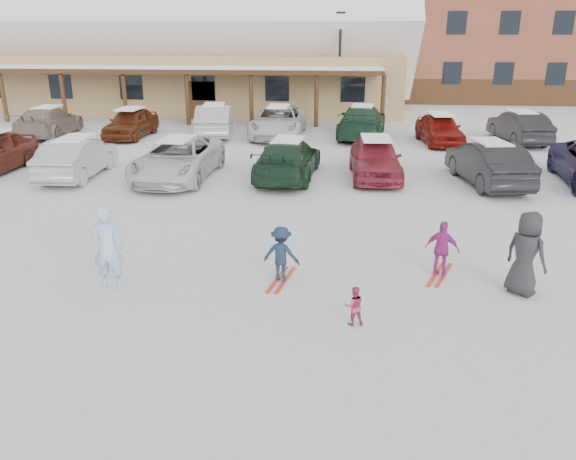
# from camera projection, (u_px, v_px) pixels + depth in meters

# --- Properties ---
(ground) EXTENTS (160.00, 160.00, 0.00)m
(ground) POSITION_uv_depth(u_px,v_px,m) (269.00, 291.00, 11.63)
(ground) COLOR silver
(ground) RESTS_ON ground
(day_lodge) EXTENTS (29.12, 12.50, 10.38)m
(day_lodge) POSITION_uv_depth(u_px,v_px,m) (187.00, 47.00, 37.28)
(day_lodge) COLOR tan
(day_lodge) RESTS_ON ground
(lamp_post) EXTENTS (0.50, 0.25, 6.03)m
(lamp_post) POSITION_uv_depth(u_px,v_px,m) (340.00, 60.00, 32.53)
(lamp_post) COLOR black
(lamp_post) RESTS_ON ground
(conifer_2) EXTENTS (5.28, 5.28, 12.24)m
(conifer_2) POSITION_uv_depth(u_px,v_px,m) (1.00, 9.00, 51.30)
(conifer_2) COLOR black
(conifer_2) RESTS_ON ground
(conifer_3) EXTENTS (3.96, 3.96, 9.18)m
(conifer_3) POSITION_uv_depth(u_px,v_px,m) (395.00, 29.00, 50.59)
(conifer_3) COLOR black
(conifer_3) RESTS_ON ground
(adult_skier) EXTENTS (0.69, 0.48, 1.79)m
(adult_skier) POSITION_uv_depth(u_px,v_px,m) (108.00, 248.00, 11.50)
(adult_skier) COLOR #A9C7EA
(adult_skier) RESTS_ON ground
(toddler_red) EXTENTS (0.42, 0.36, 0.76)m
(toddler_red) POSITION_uv_depth(u_px,v_px,m) (354.00, 306.00, 10.21)
(toddler_red) COLOR #B6365B
(toddler_red) RESTS_ON ground
(child_navy) EXTENTS (0.86, 0.60, 1.23)m
(child_navy) POSITION_uv_depth(u_px,v_px,m) (281.00, 254.00, 11.92)
(child_navy) COLOR #17253B
(child_navy) RESTS_ON ground
(skis_child_navy) EXTENTS (0.47, 1.41, 0.03)m
(skis_child_navy) POSITION_uv_depth(u_px,v_px,m) (281.00, 280.00, 12.13)
(skis_child_navy) COLOR red
(skis_child_navy) RESTS_ON ground
(child_magenta) EXTENTS (0.80, 0.56, 1.26)m
(child_magenta) POSITION_uv_depth(u_px,v_px,m) (442.00, 249.00, 12.16)
(child_magenta) COLOR #A52E82
(child_magenta) RESTS_ON ground
(skis_child_magenta) EXTENTS (0.70, 1.37, 0.03)m
(skis_child_magenta) POSITION_uv_depth(u_px,v_px,m) (440.00, 275.00, 12.36)
(skis_child_magenta) COLOR red
(skis_child_magenta) RESTS_ON ground
(bystander_dark) EXTENTS (0.99, 1.01, 1.76)m
(bystander_dark) POSITION_uv_depth(u_px,v_px,m) (526.00, 254.00, 11.24)
(bystander_dark) COLOR #28282B
(bystander_dark) RESTS_ON ground
(parked_car_1) EXTENTS (1.72, 4.43, 1.44)m
(parked_car_1) POSITION_uv_depth(u_px,v_px,m) (77.00, 158.00, 20.34)
(parked_car_1) COLOR #A8A9AD
(parked_car_1) RESTS_ON ground
(parked_car_2) EXTENTS (2.59, 5.32, 1.46)m
(parked_car_2) POSITION_uv_depth(u_px,v_px,m) (178.00, 159.00, 20.12)
(parked_car_2) COLOR silver
(parked_car_2) RESTS_ON ground
(parked_car_3) EXTENTS (2.31, 4.99, 1.41)m
(parked_car_3) POSITION_uv_depth(u_px,v_px,m) (288.00, 159.00, 20.18)
(parked_car_3) COLOR #193422
(parked_car_3) RESTS_ON ground
(parked_car_4) EXTENTS (1.89, 4.36, 1.47)m
(parked_car_4) POSITION_uv_depth(u_px,v_px,m) (375.00, 158.00, 20.22)
(parked_car_4) COLOR maroon
(parked_car_4) RESTS_ON ground
(parked_car_5) EXTENTS (2.25, 4.70, 1.49)m
(parked_car_5) POSITION_uv_depth(u_px,v_px,m) (488.00, 163.00, 19.39)
(parked_car_5) COLOR black
(parked_car_5) RESTS_ON ground
(parked_car_7) EXTENTS (2.40, 5.12, 1.45)m
(parked_car_7) POSITION_uv_depth(u_px,v_px,m) (49.00, 122.00, 28.19)
(parked_car_7) COLOR gray
(parked_car_7) RESTS_ON ground
(parked_car_8) EXTENTS (1.86, 4.25, 1.43)m
(parked_car_8) POSITION_uv_depth(u_px,v_px,m) (131.00, 123.00, 27.83)
(parked_car_8) COLOR #5E2912
(parked_car_8) RESTS_ON ground
(parked_car_9) EXTENTS (2.33, 4.94, 1.56)m
(parked_car_9) POSITION_uv_depth(u_px,v_px,m) (215.00, 120.00, 28.26)
(parked_car_9) COLOR #ADACB1
(parked_car_9) RESTS_ON ground
(parked_car_10) EXTENTS (2.54, 5.48, 1.52)m
(parked_car_10) POSITION_uv_depth(u_px,v_px,m) (278.00, 122.00, 27.96)
(parked_car_10) COLOR silver
(parked_car_10) RESTS_ON ground
(parked_car_11) EXTENTS (2.72, 5.58, 1.56)m
(parked_car_11) POSITION_uv_depth(u_px,v_px,m) (362.00, 122.00, 27.73)
(parked_car_11) COLOR #1D402A
(parked_car_11) RESTS_ON ground
(parked_car_12) EXTENTS (2.08, 4.25, 1.39)m
(parked_car_12) POSITION_uv_depth(u_px,v_px,m) (440.00, 129.00, 26.30)
(parked_car_12) COLOR maroon
(parked_car_12) RESTS_ON ground
(parked_car_13) EXTENTS (2.06, 4.58, 1.46)m
(parked_car_13) POSITION_uv_depth(u_px,v_px,m) (519.00, 127.00, 26.58)
(parked_car_13) COLOR black
(parked_car_13) RESTS_ON ground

